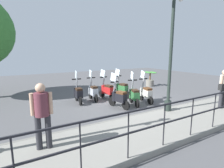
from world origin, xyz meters
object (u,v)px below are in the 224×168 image
at_px(scooter_far_1, 107,90).
at_px(scooter_far_0, 122,88).
at_px(lamp_post_near, 171,57).
at_px(scooter_near_1, 134,95).
at_px(pedestrian_distant, 42,111).
at_px(scooter_far_3, 78,93).
at_px(scooter_near_0, 146,93).
at_px(potted_palm, 150,80).
at_px(scooter_far_2, 93,91).
at_px(pedestrian_with_bag, 223,86).
at_px(scooter_near_2, 119,97).

bearing_deg(scooter_far_1, scooter_far_0, -104.37).
relative_size(lamp_post_near, scooter_near_1, 3.06).
bearing_deg(pedestrian_distant, scooter_far_3, 162.33).
relative_size(pedestrian_distant, scooter_near_0, 1.03).
height_order(pedestrian_distant, potted_palm, pedestrian_distant).
distance_m(lamp_post_near, scooter_far_2, 4.13).
bearing_deg(pedestrian_with_bag, scooter_far_2, 40.16).
relative_size(lamp_post_near, potted_palm, 4.44).
height_order(lamp_post_near, scooter_far_3, lamp_post_near).
distance_m(lamp_post_near, potted_palm, 6.11).
bearing_deg(pedestrian_distant, potted_palm, 135.38).
distance_m(scooter_near_0, scooter_near_2, 1.57).
distance_m(scooter_near_2, scooter_far_1, 1.57).
distance_m(pedestrian_distant, scooter_near_0, 5.50).
height_order(scooter_near_1, scooter_far_0, same).
bearing_deg(pedestrian_distant, scooter_near_2, 133.94).
height_order(pedestrian_distant, scooter_near_0, pedestrian_distant).
xyz_separation_m(potted_palm, scooter_far_2, (-1.43, 5.12, 0.04)).
bearing_deg(scooter_far_2, lamp_post_near, -148.13).
xyz_separation_m(potted_palm, scooter_far_1, (-1.55, 4.38, 0.04)).
bearing_deg(scooter_near_1, potted_palm, -32.78).
distance_m(pedestrian_with_bag, scooter_near_1, 3.66).
height_order(scooter_near_1, scooter_near_2, same).
xyz_separation_m(lamp_post_near, pedestrian_with_bag, (-0.89, -2.17, -1.17)).
xyz_separation_m(pedestrian_with_bag, scooter_near_0, (2.57, 1.84, -0.60)).
distance_m(scooter_near_2, scooter_far_2, 1.74).
height_order(potted_palm, scooter_far_3, scooter_far_3).
relative_size(scooter_near_0, scooter_near_2, 1.00).
height_order(scooter_near_2, scooter_far_0, same).
distance_m(potted_palm, scooter_far_0, 3.82).
relative_size(pedestrian_distant, scooter_near_1, 1.03).
xyz_separation_m(scooter_near_1, scooter_far_2, (1.68, 1.31, 0.00)).
height_order(scooter_far_0, scooter_far_3, same).
bearing_deg(lamp_post_near, pedestrian_distant, 95.58).
distance_m(scooter_near_2, scooter_far_3, 2.06).
bearing_deg(scooter_near_0, scooter_far_0, 24.00).
relative_size(pedestrian_distant, scooter_far_3, 1.03).
relative_size(scooter_near_0, scooter_far_3, 1.00).
height_order(pedestrian_distant, scooter_far_1, pedestrian_distant).
bearing_deg(scooter_far_3, scooter_near_0, -112.52).
relative_size(lamp_post_near, scooter_far_1, 3.06).
distance_m(pedestrian_distant, scooter_far_2, 4.84).
height_order(potted_palm, scooter_far_0, scooter_far_0).
relative_size(scooter_near_0, scooter_far_0, 1.00).
relative_size(lamp_post_near, pedestrian_distant, 2.96).
bearing_deg(scooter_far_2, pedestrian_with_bag, -132.82).
bearing_deg(scooter_near_2, scooter_near_1, -104.76).
height_order(lamp_post_near, scooter_far_1, lamp_post_near).
bearing_deg(scooter_far_3, scooter_near_2, -134.88).
bearing_deg(potted_palm, scooter_near_0, 135.08).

